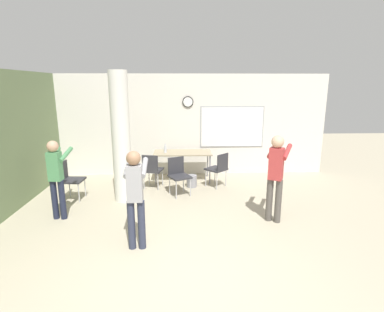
{
  "coord_description": "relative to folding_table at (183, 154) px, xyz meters",
  "views": [
    {
      "loc": [
        -0.12,
        -3.3,
        2.5
      ],
      "look_at": [
        0.13,
        2.43,
        1.14
      ],
      "focal_mm": 28.0,
      "sensor_mm": 36.0,
      "label": 1
    }
  ],
  "objects": [
    {
      "name": "ground_plane",
      "position": [
        0.04,
        -4.39,
        -0.72
      ],
      "size": [
        24.0,
        24.0,
        0.0
      ],
      "primitive_type": "plane",
      "color": "#ADA389"
    },
    {
      "name": "wall_left_accent",
      "position": [
        -3.46,
        -1.89,
        0.68
      ],
      "size": [
        0.12,
        7.0,
        2.8
      ],
      "color": "#6B7F56",
      "rests_on": "ground_plane"
    },
    {
      "name": "wall_back",
      "position": [
        0.07,
        0.67,
        0.68
      ],
      "size": [
        8.0,
        0.15,
        2.8
      ],
      "color": "silver",
      "rests_on": "ground_plane"
    },
    {
      "name": "support_pillar",
      "position": [
        -1.32,
        -1.36,
        0.68
      ],
      "size": [
        0.39,
        0.39,
        2.8
      ],
      "color": "silver",
      "rests_on": "ground_plane"
    },
    {
      "name": "folding_table",
      "position": [
        0.0,
        0.0,
        0.0
      ],
      "size": [
        1.51,
        0.73,
        0.78
      ],
      "color": "tan",
      "rests_on": "ground_plane"
    },
    {
      "name": "bottle_on_table",
      "position": [
        -0.45,
        -0.03,
        0.14
      ],
      "size": [
        0.08,
        0.08,
        0.23
      ],
      "color": "silver",
      "rests_on": "folding_table"
    },
    {
      "name": "waste_bin",
      "position": [
        0.22,
        -0.53,
        -0.57
      ],
      "size": [
        0.26,
        0.26,
        0.3
      ],
      "color": "gray",
      "rests_on": "ground_plane"
    },
    {
      "name": "chair_table_left",
      "position": [
        -0.76,
        -0.61,
        -0.21
      ],
      "size": [
        0.54,
        0.54,
        0.87
      ],
      "color": "#2D2D33",
      "rests_on": "ground_plane"
    },
    {
      "name": "chair_table_front",
      "position": [
        -0.11,
        -1.05,
        -0.21
      ],
      "size": [
        0.59,
        0.59,
        0.87
      ],
      "color": "#2D2D33",
      "rests_on": "ground_plane"
    },
    {
      "name": "chair_table_right",
      "position": [
        0.88,
        -0.57,
        -0.21
      ],
      "size": [
        0.62,
        0.62,
        0.87
      ],
      "color": "#2D2D33",
      "rests_on": "ground_plane"
    },
    {
      "name": "chair_by_left_wall",
      "position": [
        -2.51,
        -1.27,
        -0.21
      ],
      "size": [
        0.47,
        0.47,
        0.87
      ],
      "color": "#2D2D33",
      "rests_on": "ground_plane"
    },
    {
      "name": "person_watching_back",
      "position": [
        -2.38,
        -2.24,
        0.17
      ],
      "size": [
        0.37,
        0.58,
        1.52
      ],
      "color": "#1E2338",
      "rests_on": "ground_plane"
    },
    {
      "name": "person_playing_front",
      "position": [
        -0.76,
        -3.38,
        0.2
      ],
      "size": [
        0.34,
        0.62,
        1.57
      ],
      "color": "#2D3347",
      "rests_on": "ground_plane"
    },
    {
      "name": "person_playing_side",
      "position": [
        1.68,
        -2.53,
        0.24
      ],
      "size": [
        0.57,
        0.68,
        1.63
      ],
      "color": "#514C47",
      "rests_on": "ground_plane"
    }
  ]
}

